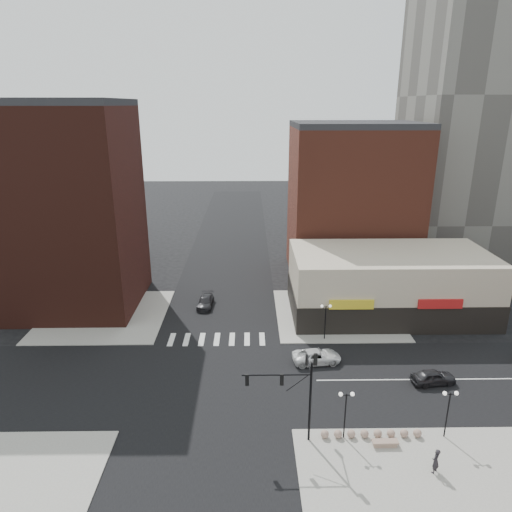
{
  "coord_description": "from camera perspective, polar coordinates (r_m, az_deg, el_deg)",
  "views": [
    {
      "loc": [
        3.64,
        -37.56,
        25.15
      ],
      "look_at": [
        4.26,
        4.87,
        11.0
      ],
      "focal_mm": 32.0,
      "sensor_mm": 36.0,
      "label": 1
    }
  ],
  "objects": [
    {
      "name": "pedestrian",
      "position": [
        37.71,
        21.54,
        -22.73
      ],
      "size": [
        0.84,
        0.82,
        1.94
      ],
      "primitive_type": "imported",
      "rotation": [
        0.0,
        0.0,
        3.9
      ],
      "color": "#242126",
      "rests_on": "sidewalk_se"
    },
    {
      "name": "street_lamp_se_b",
      "position": [
        39.85,
        23.0,
        -16.5
      ],
      "size": [
        1.22,
        0.32,
        4.16
      ],
      "color": "black",
      "rests_on": "sidewalk_se"
    },
    {
      "name": "stone_bench",
      "position": [
        39.21,
        15.82,
        -21.59
      ],
      "size": [
        2.01,
        0.64,
        0.47
      ],
      "rotation": [
        0.0,
        0.0,
        0.02
      ],
      "color": "gray",
      "rests_on": "sidewalk_se"
    },
    {
      "name": "building_ne_midrise",
      "position": [
        70.24,
        11.89,
        6.42
      ],
      "size": [
        18.0,
        15.0,
        22.0
      ],
      "primitive_type": "cube",
      "color": "brown",
      "rests_on": "ground"
    },
    {
      "name": "dark_sedan_north",
      "position": [
        60.15,
        -6.34,
        -5.7
      ],
      "size": [
        2.13,
        4.69,
        1.33
      ],
      "primitive_type": "imported",
      "rotation": [
        0.0,
        0.0,
        -0.06
      ],
      "color": "black",
      "rests_on": "ground"
    },
    {
      "name": "sidewalk_ne",
      "position": [
        58.8,
        9.96,
        -7.12
      ],
      "size": [
        15.0,
        15.0,
        0.12
      ],
      "primitive_type": "cube",
      "color": "gray",
      "rests_on": "ground"
    },
    {
      "name": "ground",
      "position": [
        45.35,
        -5.49,
        -15.34
      ],
      "size": [
        240.0,
        240.0,
        0.0
      ],
      "primitive_type": "plane",
      "color": "black",
      "rests_on": "ground"
    },
    {
      "name": "street_lamp_se_a",
      "position": [
        37.5,
        11.18,
        -17.62
      ],
      "size": [
        1.22,
        0.32,
        4.16
      ],
      "color": "black",
      "rests_on": "sidewalk_se"
    },
    {
      "name": "road_ns",
      "position": [
        45.34,
        -5.5,
        -15.32
      ],
      "size": [
        14.0,
        200.0,
        0.02
      ],
      "primitive_type": "cube",
      "color": "black",
      "rests_on": "ground"
    },
    {
      "name": "sidewalk_nw",
      "position": [
        60.57,
        -18.32,
        -7.04
      ],
      "size": [
        15.0,
        15.0,
        0.12
      ],
      "primitive_type": "cube",
      "color": "gray",
      "rests_on": "ground"
    },
    {
      "name": "street_lamp_ne",
      "position": [
        51.22,
        8.7,
        -7.05
      ],
      "size": [
        1.22,
        0.32,
        4.16
      ],
      "color": "black",
      "rests_on": "sidewalk_ne"
    },
    {
      "name": "sidewalk_se",
      "position": [
        36.57,
        21.53,
        -26.45
      ],
      "size": [
        18.0,
        14.0,
        0.12
      ],
      "primitive_type": "cube",
      "color": "gray",
      "rests_on": "ground"
    },
    {
      "name": "building_nw",
      "position": [
        61.77,
        -22.42,
        5.23
      ],
      "size": [
        16.0,
        15.0,
        25.0
      ],
      "primitive_type": "cube",
      "color": "#3D1A13",
      "rests_on": "ground"
    },
    {
      "name": "bollard_row",
      "position": [
        39.69,
        14.2,
        -20.72
      ],
      "size": [
        8.0,
        0.65,
        0.65
      ],
      "color": "#8A695F",
      "rests_on": "sidewalk_se"
    },
    {
      "name": "building_ne_row",
      "position": [
        59.51,
        16.22,
        -3.87
      ],
      "size": [
        24.2,
        12.2,
        8.0
      ],
      "color": "#B7AB91",
      "rests_on": "ground"
    },
    {
      "name": "dark_sedan_east",
      "position": [
        47.53,
        21.28,
        -13.92
      ],
      "size": [
        4.33,
        2.18,
        1.41
      ],
      "primitive_type": "imported",
      "rotation": [
        0.0,
        0.0,
        1.7
      ],
      "color": "black",
      "rests_on": "ground"
    },
    {
      "name": "traffic_signal",
      "position": [
        36.12,
        5.22,
        -15.63
      ],
      "size": [
        5.59,
        3.09,
        7.77
      ],
      "color": "black",
      "rests_on": "ground"
    },
    {
      "name": "road_ew",
      "position": [
        45.34,
        -5.5,
        -15.33
      ],
      "size": [
        200.0,
        14.0,
        0.02
      ],
      "primitive_type": "cube",
      "color": "black",
      "rests_on": "ground"
    },
    {
      "name": "building_nw_low",
      "position": [
        82.21,
        -26.54,
        3.0
      ],
      "size": [
        20.0,
        18.0,
        12.0
      ],
      "primitive_type": "cube",
      "color": "#3D1A13",
      "rests_on": "ground"
    },
    {
      "name": "white_suv",
      "position": [
        48.07,
        7.61,
        -12.33
      ],
      "size": [
        5.2,
        2.85,
        1.38
      ],
      "primitive_type": "imported",
      "rotation": [
        0.0,
        0.0,
        1.69
      ],
      "color": "silver",
      "rests_on": "ground"
    }
  ]
}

